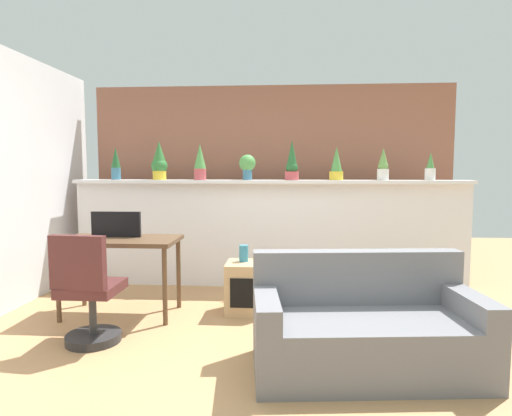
# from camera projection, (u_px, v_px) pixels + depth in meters

# --- Properties ---
(ground_plane) EXTENTS (12.00, 12.00, 0.00)m
(ground_plane) POSITION_uv_depth(u_px,v_px,m) (258.00, 356.00, 3.27)
(ground_plane) COLOR tan
(divider_wall) EXTENTS (4.67, 0.16, 1.25)m
(divider_wall) POSITION_uv_depth(u_px,v_px,m) (269.00, 235.00, 5.20)
(divider_wall) COLOR silver
(divider_wall) RESTS_ON ground
(plant_shelf) EXTENTS (4.67, 0.30, 0.04)m
(plant_shelf) POSITION_uv_depth(u_px,v_px,m) (269.00, 182.00, 5.10)
(plant_shelf) COLOR silver
(plant_shelf) RESTS_ON divider_wall
(brick_wall_behind) EXTENTS (4.67, 0.10, 2.50)m
(brick_wall_behind) POSITION_uv_depth(u_px,v_px,m) (271.00, 181.00, 5.74)
(brick_wall_behind) COLOR #935B47
(brick_wall_behind) RESTS_ON ground
(potted_plant_0) EXTENTS (0.11, 0.11, 0.39)m
(potted_plant_0) POSITION_uv_depth(u_px,v_px,m) (116.00, 163.00, 5.23)
(potted_plant_0) COLOR #386B84
(potted_plant_0) RESTS_ON plant_shelf
(potted_plant_1) EXTENTS (0.19, 0.19, 0.46)m
(potted_plant_1) POSITION_uv_depth(u_px,v_px,m) (159.00, 162.00, 5.19)
(potted_plant_1) COLOR gold
(potted_plant_1) RESTS_ON plant_shelf
(potted_plant_2) EXTENTS (0.14, 0.14, 0.43)m
(potted_plant_2) POSITION_uv_depth(u_px,v_px,m) (200.00, 162.00, 5.11)
(potted_plant_2) COLOR #B7474C
(potted_plant_2) RESTS_ON plant_shelf
(potted_plant_3) EXTENTS (0.20, 0.20, 0.30)m
(potted_plant_3) POSITION_uv_depth(u_px,v_px,m) (247.00, 165.00, 5.12)
(potted_plant_3) COLOR #386B84
(potted_plant_3) RESTS_ON plant_shelf
(potted_plant_4) EXTENTS (0.16, 0.16, 0.47)m
(potted_plant_4) POSITION_uv_depth(u_px,v_px,m) (292.00, 163.00, 5.03)
(potted_plant_4) COLOR #B7474C
(potted_plant_4) RESTS_ON plant_shelf
(potted_plant_5) EXTENTS (0.16, 0.16, 0.39)m
(potted_plant_5) POSITION_uv_depth(u_px,v_px,m) (336.00, 165.00, 5.05)
(potted_plant_5) COLOR gold
(potted_plant_5) RESTS_ON plant_shelf
(potted_plant_6) EXTENTS (0.13, 0.13, 0.37)m
(potted_plant_6) POSITION_uv_depth(u_px,v_px,m) (383.00, 166.00, 5.00)
(potted_plant_6) COLOR silver
(potted_plant_6) RESTS_ON plant_shelf
(potted_plant_7) EXTENTS (0.12, 0.12, 0.32)m
(potted_plant_7) POSITION_uv_depth(u_px,v_px,m) (430.00, 168.00, 4.98)
(potted_plant_7) COLOR silver
(potted_plant_7) RESTS_ON plant_shelf
(desk) EXTENTS (1.10, 0.60, 0.75)m
(desk) POSITION_uv_depth(u_px,v_px,m) (120.00, 247.00, 4.14)
(desk) COLOR brown
(desk) RESTS_ON ground
(tv_monitor) EXTENTS (0.49, 0.04, 0.25)m
(tv_monitor) POSITION_uv_depth(u_px,v_px,m) (116.00, 224.00, 4.21)
(tv_monitor) COLOR black
(tv_monitor) RESTS_ON desk
(office_chair) EXTENTS (0.46, 0.46, 0.91)m
(office_chair) POSITION_uv_depth(u_px,v_px,m) (88.00, 297.00, 3.44)
(office_chair) COLOR #262628
(office_chair) RESTS_ON ground
(side_cube_shelf) EXTENTS (0.40, 0.41, 0.50)m
(side_cube_shelf) POSITION_uv_depth(u_px,v_px,m) (247.00, 288.00, 4.24)
(side_cube_shelf) COLOR tan
(side_cube_shelf) RESTS_ON ground
(vase_on_shelf) EXTENTS (0.09, 0.09, 0.16)m
(vase_on_shelf) POSITION_uv_depth(u_px,v_px,m) (244.00, 253.00, 4.27)
(vase_on_shelf) COLOR teal
(vase_on_shelf) RESTS_ON side_cube_shelf
(couch) EXTENTS (1.63, 0.91, 0.80)m
(couch) POSITION_uv_depth(u_px,v_px,m) (365.00, 330.00, 3.03)
(couch) COLOR slate
(couch) RESTS_ON ground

